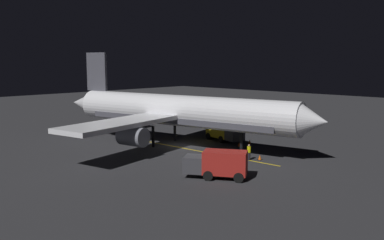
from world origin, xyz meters
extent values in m
cube|color=#2A2A2D|center=(0.00, 0.00, -0.10)|extent=(180.00, 180.00, 0.20)
cube|color=gold|center=(0.59, 4.00, 0.00)|extent=(1.15, 21.28, 0.01)
cylinder|color=white|center=(0.00, 0.00, 4.48)|extent=(9.54, 31.05, 3.87)
cube|color=#4C4C56|center=(0.00, 0.00, 3.42)|extent=(8.49, 26.47, 0.70)
cone|color=white|center=(-3.08, 16.31, 4.48)|extent=(4.31, 3.75, 3.80)
cone|color=white|center=(3.19, -16.88, 4.48)|extent=(4.29, 5.22, 3.49)
cube|color=#4C4C56|center=(2.68, -14.18, 9.11)|extent=(1.02, 3.60, 5.38)
cube|color=white|center=(-8.89, -3.25, 3.90)|extent=(15.44, 7.47, 0.50)
cylinder|color=slate|center=(-8.39, -1.94, 2.50)|extent=(2.66, 3.53, 2.10)
cube|color=white|center=(9.46, 0.22, 3.90)|extent=(15.44, 7.47, 0.50)
cylinder|color=slate|center=(8.51, 1.26, 2.50)|extent=(2.66, 3.53, 2.10)
cylinder|color=black|center=(-1.58, 8.34, 1.27)|extent=(0.42, 0.42, 2.55)
cylinder|color=black|center=(-1.81, -2.93, 1.27)|extent=(0.42, 0.42, 2.55)
cylinder|color=black|center=(2.76, -2.07, 1.27)|extent=(0.42, 0.42, 2.55)
cube|color=maroon|center=(7.53, 13.41, 1.49)|extent=(3.80, 4.43, 2.09)
cube|color=#38383D|center=(8.99, 10.95, 1.20)|extent=(2.63, 2.57, 1.50)
cylinder|color=black|center=(8.23, 12.23, 0.45)|extent=(2.45, 1.95, 0.90)
cylinder|color=black|center=(6.83, 14.58, 0.45)|extent=(2.45, 1.95, 0.90)
cube|color=gold|center=(-6.44, 1.22, 1.48)|extent=(2.99, 4.52, 2.06)
cube|color=#38383D|center=(-5.76, 4.11, 1.20)|extent=(2.35, 2.21, 1.50)
cylinder|color=black|center=(-6.11, 2.63, 0.45)|extent=(2.45, 1.40, 0.90)
cylinder|color=black|center=(-6.77, -0.20, 0.45)|extent=(2.45, 1.40, 0.90)
cylinder|color=black|center=(0.22, 10.72, 0.42)|extent=(0.32, 0.32, 0.85)
cylinder|color=yellow|center=(0.22, 10.72, 1.18)|extent=(0.40, 0.40, 0.65)
sphere|color=tan|center=(0.22, 10.72, 1.62)|extent=(0.24, 0.24, 0.24)
cone|color=#EA590F|center=(-0.72, 11.49, 0.28)|extent=(0.36, 0.36, 0.55)
cube|color=black|center=(-0.72, 11.49, 0.01)|extent=(0.50, 0.50, 0.03)
cone|color=#EA590F|center=(6.05, 7.43, 0.28)|extent=(0.36, 0.36, 0.55)
cube|color=black|center=(6.05, 7.43, 0.01)|extent=(0.50, 0.50, 0.03)
cone|color=#EA590F|center=(-7.25, 5.41, 0.28)|extent=(0.36, 0.36, 0.55)
cube|color=black|center=(-7.25, 5.41, 0.01)|extent=(0.50, 0.50, 0.03)
cone|color=#EA590F|center=(-4.78, 5.57, 0.28)|extent=(0.36, 0.36, 0.55)
cube|color=black|center=(-4.78, 5.57, 0.01)|extent=(0.50, 0.50, 0.03)
camera|label=1|loc=(36.11, 36.72, 10.60)|focal=38.97mm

